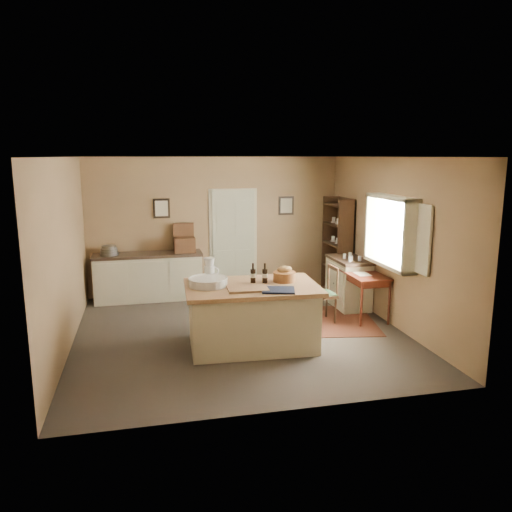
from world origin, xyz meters
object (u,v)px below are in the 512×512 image
Objects in this scene: right_cabinet at (348,282)px; sideboard at (149,275)px; writing_desk at (365,279)px; shelving_unit at (339,247)px; desk_chair at (322,295)px; work_island at (251,314)px.

sideboard is at bearing 160.43° from right_cabinet.
writing_desk is at bearing -89.98° from right_cabinet.
right_cabinet is at bearing 90.02° from writing_desk.
desk_chair is at bearing -120.77° from shelving_unit.
work_island is 3.10m from sideboard.
sideboard is 2.22× the size of desk_chair.
sideboard is 4.04m from writing_desk.
right_cabinet is at bearing -100.11° from shelving_unit.
desk_chair is at bearing -137.55° from right_cabinet.
right_cabinet is 1.00m from shelving_unit.
right_cabinet is at bearing 38.61° from desk_chair.
work_island reaches higher than desk_chair.
desk_chair is at bearing -177.65° from writing_desk.
right_cabinet reaches higher than writing_desk.
desk_chair is at bearing -35.44° from sideboard.
writing_desk is (3.54, -1.94, 0.19)m from sideboard.
right_cabinet is (-0.00, 0.68, -0.21)m from writing_desk.
shelving_unit reaches higher than work_island.
sideboard is 2.19× the size of writing_desk.
desk_chair is at bearing 33.15° from work_island.
writing_desk is 1.01× the size of desk_chair.
desk_chair is 1.88m from shelving_unit.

